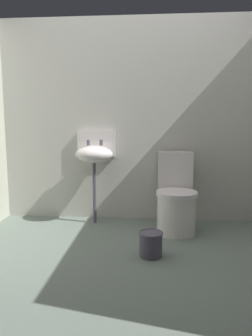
# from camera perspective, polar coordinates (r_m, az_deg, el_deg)

# --- Properties ---
(ground_plane) EXTENTS (3.28, 2.57, 0.08)m
(ground_plane) POSITION_cam_1_polar(r_m,az_deg,el_deg) (2.64, -0.49, -17.01)
(ground_plane) COLOR slate
(wall_back) EXTENTS (3.28, 0.10, 2.19)m
(wall_back) POSITION_cam_1_polar(r_m,az_deg,el_deg) (3.51, 1.14, 8.48)
(wall_back) COLOR #BAB8B0
(wall_back) RESTS_ON ground
(toilet_near_wall) EXTENTS (0.40, 0.59, 0.78)m
(toilet_near_wall) POSITION_cam_1_polar(r_m,az_deg,el_deg) (3.21, 9.05, -5.59)
(toilet_near_wall) COLOR white
(toilet_near_wall) RESTS_ON ground
(sink) EXTENTS (0.42, 0.35, 0.99)m
(sink) POSITION_cam_1_polar(r_m,az_deg,el_deg) (3.37, -5.75, 2.61)
(sink) COLOR #504959
(sink) RESTS_ON ground
(bucket) EXTENTS (0.20, 0.20, 0.21)m
(bucket) POSITION_cam_1_polar(r_m,az_deg,el_deg) (2.64, 4.50, -13.50)
(bucket) COLOR #504959
(bucket) RESTS_ON ground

